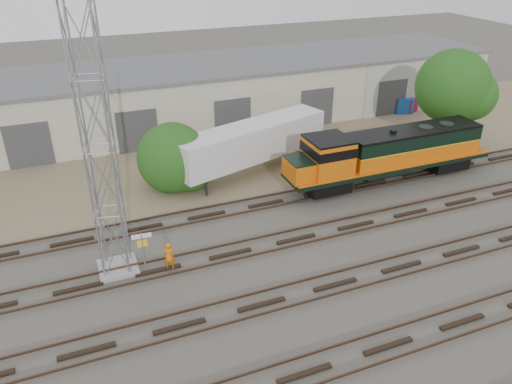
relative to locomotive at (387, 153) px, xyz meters
name	(u,v)px	position (x,y,z in m)	size (l,w,h in m)	color
ground	(308,254)	(-9.08, -6.00, -2.16)	(140.00, 140.00, 0.00)	#47423A
dirt_strip	(222,154)	(-9.08, 9.00, -2.15)	(80.00, 16.00, 0.02)	#726047
tracks	(335,285)	(-9.08, -9.00, -2.08)	(80.00, 20.40, 0.28)	black
warehouse	(194,94)	(-9.04, 16.98, 0.49)	(58.40, 10.40, 5.30)	beige
locomotive	(387,153)	(0.00, 0.00, 0.00)	(15.47, 2.71, 3.72)	black
signal_tower	(100,154)	(-19.00, -3.52, 4.45)	(2.00, 2.00, 13.54)	gray
sign_post	(143,245)	(-17.71, -4.38, -0.46)	(1.00, 0.13, 2.43)	gray
worker	(169,256)	(-16.46, -4.53, -1.34)	(0.60, 0.39, 1.64)	orange
semi_trailer	(255,142)	(-7.85, 4.95, 0.18)	(12.27, 5.94, 3.72)	silver
dumpster_blue	(403,105)	(10.57, 12.15, -1.41)	(1.60, 1.50, 1.50)	#154690
dumpster_red	(408,104)	(11.15, 12.18, -1.46)	(1.50, 1.40, 1.40)	maroon
tree_mid	(177,160)	(-13.67, 4.63, -0.15)	(5.09, 4.85, 4.85)	#382619
tree_east	(457,89)	(8.84, 3.80, 2.61)	(6.09, 5.80, 7.82)	#382619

